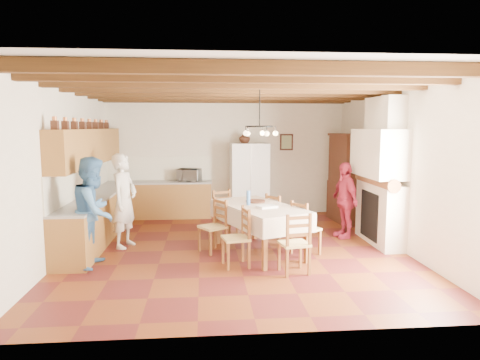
# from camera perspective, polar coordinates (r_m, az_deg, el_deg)

# --- Properties ---
(floor) EXTENTS (6.00, 6.50, 0.02)m
(floor) POSITION_cam_1_polar(r_m,az_deg,el_deg) (7.98, -0.54, -9.29)
(floor) COLOR #531917
(floor) RESTS_ON ground
(ceiling) EXTENTS (6.00, 6.50, 0.02)m
(ceiling) POSITION_cam_1_polar(r_m,az_deg,el_deg) (7.69, -0.56, 12.83)
(ceiling) COLOR silver
(ceiling) RESTS_ON ground
(wall_back) EXTENTS (6.00, 0.02, 3.00)m
(wall_back) POSITION_cam_1_polar(r_m,az_deg,el_deg) (10.94, -1.85, 3.22)
(wall_back) COLOR beige
(wall_back) RESTS_ON ground
(wall_front) EXTENTS (6.00, 0.02, 3.00)m
(wall_front) POSITION_cam_1_polar(r_m,az_deg,el_deg) (4.48, 2.63, -2.51)
(wall_front) COLOR beige
(wall_front) RESTS_ON ground
(wall_left) EXTENTS (0.02, 6.50, 3.00)m
(wall_left) POSITION_cam_1_polar(r_m,az_deg,el_deg) (8.05, -22.46, 1.26)
(wall_left) COLOR beige
(wall_left) RESTS_ON ground
(wall_right) EXTENTS (0.02, 6.50, 3.00)m
(wall_right) POSITION_cam_1_polar(r_m,az_deg,el_deg) (8.47, 20.21, 1.64)
(wall_right) COLOR beige
(wall_right) RESTS_ON ground
(ceiling_beams) EXTENTS (6.00, 6.30, 0.16)m
(ceiling_beams) POSITION_cam_1_polar(r_m,az_deg,el_deg) (7.68, -0.56, 12.08)
(ceiling_beams) COLOR #341F0E
(ceiling_beams) RESTS_ON ground
(lower_cabinets_left) EXTENTS (0.60, 4.30, 0.86)m
(lower_cabinets_left) POSITION_cam_1_polar(r_m,az_deg,el_deg) (9.12, -18.29, -4.72)
(lower_cabinets_left) COLOR brown
(lower_cabinets_left) RESTS_ON ground
(lower_cabinets_back) EXTENTS (2.30, 0.60, 0.86)m
(lower_cabinets_back) POSITION_cam_1_polar(r_m,az_deg,el_deg) (10.78, -10.00, -2.67)
(lower_cabinets_back) COLOR brown
(lower_cabinets_back) RESTS_ON ground
(countertop_left) EXTENTS (0.62, 4.30, 0.04)m
(countertop_left) POSITION_cam_1_polar(r_m,az_deg,el_deg) (9.04, -18.41, -1.92)
(countertop_left) COLOR gray
(countertop_left) RESTS_ON lower_cabinets_left
(countertop_back) EXTENTS (2.34, 0.62, 0.04)m
(countertop_back) POSITION_cam_1_polar(r_m,az_deg,el_deg) (10.72, -10.05, -0.29)
(countertop_back) COLOR gray
(countertop_back) RESTS_ON lower_cabinets_back
(backsplash_left) EXTENTS (0.03, 4.30, 0.60)m
(backsplash_left) POSITION_cam_1_polar(r_m,az_deg,el_deg) (9.07, -20.24, 0.07)
(backsplash_left) COLOR #ECE9CD
(backsplash_left) RESTS_ON ground
(backsplash_back) EXTENTS (2.30, 0.03, 0.60)m
(backsplash_back) POSITION_cam_1_polar(r_m,az_deg,el_deg) (10.96, -9.96, 1.56)
(backsplash_back) COLOR #ECE9CD
(backsplash_back) RESTS_ON ground
(upper_cabinets) EXTENTS (0.35, 4.20, 0.70)m
(upper_cabinets) POSITION_cam_1_polar(r_m,az_deg,el_deg) (8.98, -19.43, 4.20)
(upper_cabinets) COLOR brown
(upper_cabinets) RESTS_ON ground
(fireplace) EXTENTS (0.56, 1.60, 2.80)m
(fireplace) POSITION_cam_1_polar(r_m,az_deg,el_deg) (8.54, 17.85, 1.10)
(fireplace) COLOR beige
(fireplace) RESTS_ON ground
(wall_picture) EXTENTS (0.34, 0.03, 0.42)m
(wall_picture) POSITION_cam_1_polar(r_m,az_deg,el_deg) (11.08, 6.21, 5.05)
(wall_picture) COLOR black
(wall_picture) RESTS_ON ground
(refrigerator) EXTENTS (0.94, 0.78, 1.84)m
(refrigerator) POSITION_cam_1_polar(r_m,az_deg,el_deg) (10.68, 1.21, -0.01)
(refrigerator) COLOR white
(refrigerator) RESTS_ON floor
(hutch) EXTENTS (0.57, 1.18, 2.08)m
(hutch) POSITION_cam_1_polar(r_m,az_deg,el_deg) (10.38, 13.85, 0.27)
(hutch) COLOR #3D2015
(hutch) RESTS_ON floor
(dining_table) EXTENTS (1.69, 2.21, 0.86)m
(dining_table) POSITION_cam_1_polar(r_m,az_deg,el_deg) (7.61, 2.56, -4.02)
(dining_table) COLOR silver
(dining_table) RESTS_ON floor
(chandelier) EXTENTS (0.47, 0.47, 0.03)m
(chandelier) POSITION_cam_1_polar(r_m,az_deg,el_deg) (7.47, 2.63, 7.15)
(chandelier) COLOR black
(chandelier) RESTS_ON ground
(chair_left_near) EXTENTS (0.47, 0.49, 0.96)m
(chair_left_near) POSITION_cam_1_polar(r_m,az_deg,el_deg) (6.94, -0.58, -7.62)
(chair_left_near) COLOR brown
(chair_left_near) RESTS_ON floor
(chair_left_far) EXTENTS (0.56, 0.57, 0.96)m
(chair_left_far) POSITION_cam_1_polar(r_m,az_deg,el_deg) (7.71, -3.67, -6.13)
(chair_left_far) COLOR brown
(chair_left_far) RESTS_ON floor
(chair_right_near) EXTENTS (0.56, 0.57, 0.96)m
(chair_right_near) POSITION_cam_1_polar(r_m,az_deg,el_deg) (7.65, 8.76, -6.30)
(chair_right_near) COLOR brown
(chair_right_near) RESTS_ON floor
(chair_right_far) EXTENTS (0.57, 0.57, 0.96)m
(chair_right_far) POSITION_cam_1_polar(r_m,az_deg,el_deg) (8.38, 5.24, -5.07)
(chair_right_far) COLOR brown
(chair_right_far) RESTS_ON floor
(chair_end_near) EXTENTS (0.48, 0.47, 0.96)m
(chair_end_near) POSITION_cam_1_polar(r_m,az_deg,el_deg) (6.68, 7.25, -8.26)
(chair_end_near) COLOR brown
(chair_end_near) RESTS_ON floor
(chair_end_far) EXTENTS (0.54, 0.53, 0.96)m
(chair_end_far) POSITION_cam_1_polar(r_m,az_deg,el_deg) (8.71, -1.97, -4.57)
(chair_end_far) COLOR brown
(chair_end_far) RESTS_ON floor
(person_man) EXTENTS (0.61, 0.74, 1.76)m
(person_man) POSITION_cam_1_polar(r_m,az_deg,el_deg) (8.24, -15.18, -2.67)
(person_man) COLOR silver
(person_man) RESTS_ON floor
(person_woman_blue) EXTENTS (0.77, 0.94, 1.78)m
(person_woman_blue) POSITION_cam_1_polar(r_m,az_deg,el_deg) (7.28, -18.87, -4.02)
(person_woman_blue) COLOR teal
(person_woman_blue) RESTS_ON floor
(person_woman_red) EXTENTS (0.51, 0.95, 1.54)m
(person_woman_red) POSITION_cam_1_polar(r_m,az_deg,el_deg) (8.91, 13.78, -2.62)
(person_woman_red) COLOR #B42843
(person_woman_red) RESTS_ON floor
(microwave) EXTENTS (0.63, 0.51, 0.30)m
(microwave) POSITION_cam_1_polar(r_m,az_deg,el_deg) (10.66, -6.79, 0.65)
(microwave) COLOR silver
(microwave) RESTS_ON countertop_back
(fridge_vase) EXTENTS (0.33, 0.33, 0.28)m
(fridge_vase) POSITION_cam_1_polar(r_m,az_deg,el_deg) (10.58, 0.63, 5.69)
(fridge_vase) COLOR #3D2015
(fridge_vase) RESTS_ON refrigerator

